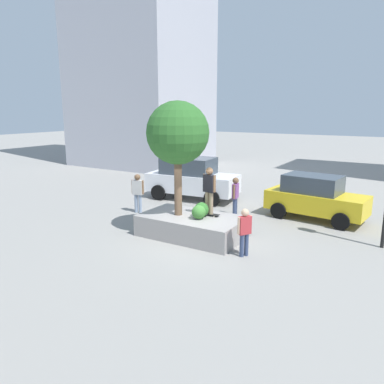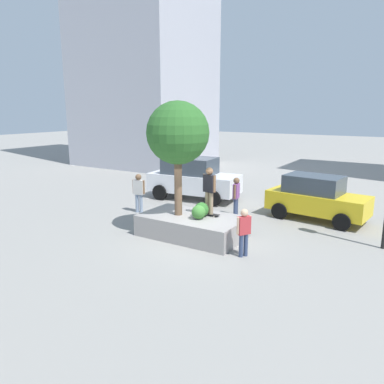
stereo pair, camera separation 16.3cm
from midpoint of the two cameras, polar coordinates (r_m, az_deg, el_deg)
The scene contains 12 objects.
ground_plane at distance 13.33m, azimuth 1.20°, elevation -7.59°, with size 120.00×120.00×0.00m, color gray.
planter_ledge at distance 13.73m, azimuth 0.34°, elevation -5.25°, with size 3.75×2.16×0.78m, color gray.
plaza_tree at distance 13.29m, azimuth -1.85°, elevation 8.95°, with size 2.25×2.25×4.13m.
boxwood_shrub at distance 13.19m, azimuth 1.37°, elevation -3.11°, with size 0.50×0.50×0.50m, color #3D7A33.
hedge_clump at distance 13.46m, azimuth 1.80°, elevation -2.72°, with size 0.53×0.53×0.53m, color #2D6628.
skateboard at distance 13.67m, azimuth 2.97°, elevation -3.40°, with size 0.80×0.23×0.07m.
skateboarder at distance 13.43m, azimuth 3.02°, elevation 0.73°, with size 0.57×0.29×1.72m.
police_car at distance 19.31m, azimuth 0.38°, elevation 2.15°, with size 4.84×2.58×2.17m.
taxi_cab at distance 16.54m, azimuth 18.80°, elevation -0.80°, with size 4.22×2.26×1.89m.
pedestrian_crossing at distance 11.86m, azimuth 8.37°, elevation -5.68°, with size 0.37×0.47×1.57m.
bystander_watching at distance 16.21m, azimuth 7.07°, elevation -0.33°, with size 0.27×0.58×1.73m.
passerby_with_bag at distance 16.87m, azimuth -7.91°, elevation 0.24°, with size 0.59×0.30×1.77m.
Camera 2 is at (6.46, -10.71, 4.59)m, focal length 34.74 mm.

